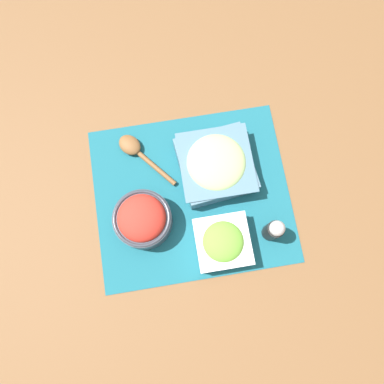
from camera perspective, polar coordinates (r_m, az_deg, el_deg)
name	(u,v)px	position (r m, az deg, el deg)	size (l,w,h in m)	color
ground_plane	(192,195)	(0.92, 0.00, -0.47)	(3.00, 3.00, 0.00)	brown
placemat	(192,195)	(0.91, 0.00, -0.44)	(0.47, 0.41, 0.00)	#195B6B
tomato_bowl	(143,219)	(0.86, -7.55, -4.12)	(0.13, 0.13, 0.09)	#333842
cucumber_bowl	(216,164)	(0.90, 3.65, 4.24)	(0.19, 0.19, 0.07)	slate
lettuce_bowl	(223,242)	(0.86, 4.69, -7.64)	(0.12, 0.12, 0.07)	white
wooden_spoon	(135,150)	(0.94, -8.66, 6.40)	(0.14, 0.16, 0.03)	brown
pepper_shaker	(274,230)	(0.87, 12.39, -5.70)	(0.04, 0.04, 0.10)	black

